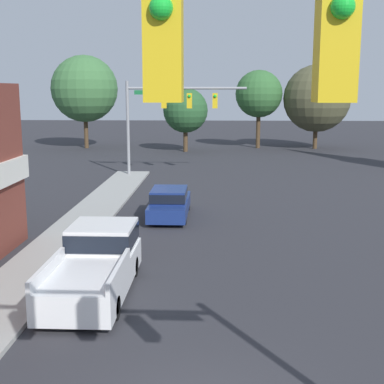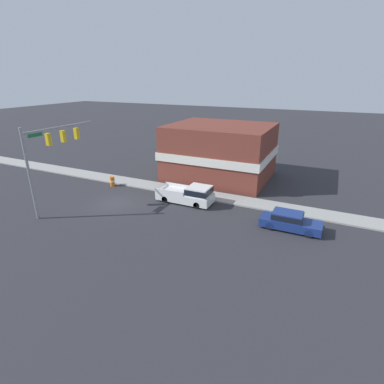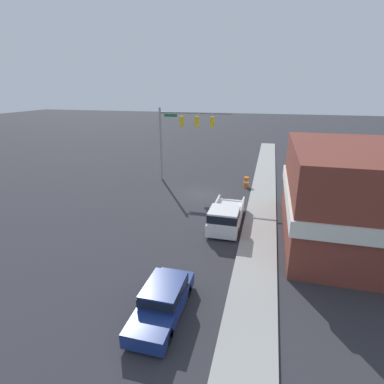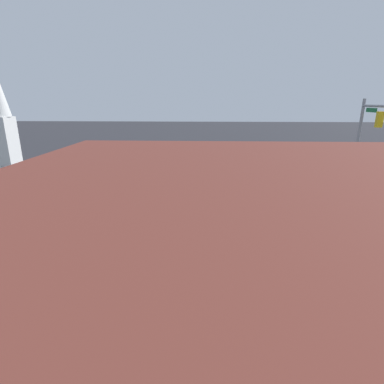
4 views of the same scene
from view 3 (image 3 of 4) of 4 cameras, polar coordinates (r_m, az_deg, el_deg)
The scene contains 7 objects.
ground_plane at distance 28.98m, azimuth 1.95°, elevation -0.55°, with size 200.00×200.00×0.00m, color #2D2D33.
sidewalk_curb at distance 28.35m, azimuth 13.26°, elevation -1.38°, with size 2.40×60.00×0.14m.
near_signal_assembly at distance 32.10m, azimuth -1.73°, elevation 12.09°, with size 7.76×0.49×7.87m.
car_lead at distance 14.45m, azimuth -5.54°, elevation -19.63°, with size 1.79×4.77×1.45m.
pickup_truck_parked at distance 22.15m, azimuth 6.45°, elevation -4.60°, with size 2.13×5.52×1.82m.
construction_barrel at distance 31.57m, azimuth 10.29°, elevation 1.87°, with size 0.54×0.54×1.08m.
corner_brick_building at distance 22.38m, azimuth 30.29°, elevation -0.76°, with size 10.02×12.01×6.34m.
Camera 3 is at (-5.89, 26.63, 9.80)m, focal length 28.00 mm.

